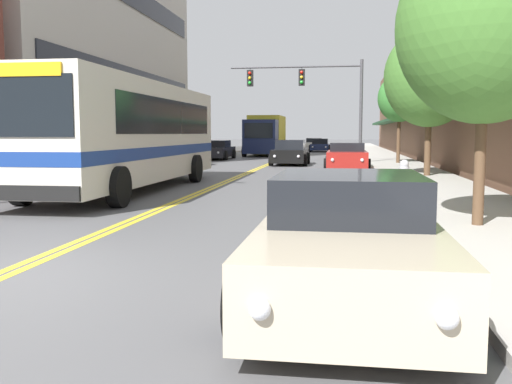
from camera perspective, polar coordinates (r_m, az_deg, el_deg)
ground_plane at (r=43.51m, az=3.08°, el=3.55°), size 240.00×240.00×0.00m
sidewalk_left at (r=44.76m, az=-6.03°, el=3.67°), size 3.22×106.00×0.13m
sidewalk_right at (r=43.40m, az=12.48°, el=3.50°), size 3.22×106.00×0.13m
centre_line at (r=43.51m, az=3.08°, el=3.55°), size 0.34×106.00×0.01m
storefront_row_right at (r=44.20m, az=20.26°, el=8.73°), size 9.10×68.00×8.48m
city_bus at (r=18.25m, az=-12.47°, el=6.00°), size 2.81×11.84×3.29m
car_charcoal_parked_left_near at (r=39.22m, az=-4.03°, el=4.17°), size 2.16×4.63×1.29m
car_silver_parked_left_mid at (r=30.84m, az=-7.39°, el=3.72°), size 2.03×4.87×1.37m
car_champagne_parked_right_foreground at (r=6.23m, az=9.22°, el=-4.86°), size 2.06×4.60×1.34m
car_red_parked_right_mid at (r=28.38m, az=9.08°, el=3.49°), size 2.16×4.42×1.31m
car_black_moving_lead at (r=32.34m, az=3.44°, el=3.88°), size 2.07×4.32×1.41m
car_white_moving_second at (r=61.77m, az=5.84°, el=4.77°), size 2.15×4.89×1.25m
car_navy_moving_third at (r=55.61m, az=6.42°, el=4.63°), size 2.00×4.15×1.26m
box_truck at (r=45.92m, az=0.96°, el=5.73°), size 2.82×7.46×3.18m
traffic_signal_mast at (r=33.01m, az=5.73°, el=10.17°), size 7.53×0.38×5.88m
street_tree_right_near at (r=11.15m, az=21.95°, el=15.08°), size 3.10×3.10×5.23m
street_tree_right_mid at (r=23.47m, az=16.99°, el=10.92°), size 3.51×3.51×5.75m
street_tree_right_far at (r=33.12m, az=14.16°, el=9.06°), size 2.41×2.41×4.92m
fire_hydrant at (r=16.58m, az=14.59°, el=1.56°), size 0.36×0.28×0.91m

